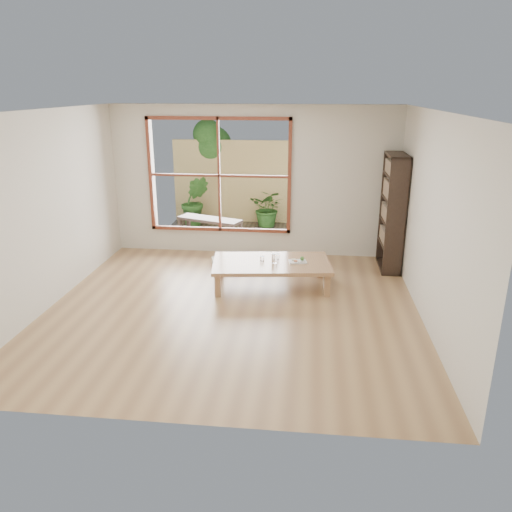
{
  "coord_description": "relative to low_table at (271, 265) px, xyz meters",
  "views": [
    {
      "loc": [
        1.01,
        -6.15,
        2.86
      ],
      "look_at": [
        0.25,
        0.63,
        0.55
      ],
      "focal_mm": 35.0,
      "sensor_mm": 36.0,
      "label": 1
    }
  ],
  "objects": [
    {
      "name": "ground",
      "position": [
        -0.45,
        -0.88,
        -0.34
      ],
      "size": [
        5.0,
        5.0,
        0.0
      ],
      "primitive_type": "plane",
      "color": "tan",
      "rests_on": "ground"
    },
    {
      "name": "low_table",
      "position": [
        0.0,
        0.0,
        0.0
      ],
      "size": [
        1.85,
        1.18,
        0.38
      ],
      "rotation": [
        0.0,
        0.0,
        0.12
      ],
      "color": "#9C6B4B",
      "rests_on": "ground"
    },
    {
      "name": "floor_cushion",
      "position": [
        -0.73,
        0.79,
        -0.29
      ],
      "size": [
        0.77,
        0.77,
        0.09
      ],
      "primitive_type": "cube",
      "rotation": [
        0.0,
        0.0,
        0.3
      ],
      "color": "silver",
      "rests_on": "ground"
    },
    {
      "name": "bookshelf",
      "position": [
        1.88,
        1.02,
        0.6
      ],
      "size": [
        0.3,
        0.85,
        1.88
      ],
      "primitive_type": "cube",
      "color": "#30221B",
      "rests_on": "ground"
    },
    {
      "name": "glass_tall",
      "position": [
        0.05,
        -0.05,
        0.12
      ],
      "size": [
        0.08,
        0.08,
        0.14
      ],
      "primitive_type": "cylinder",
      "color": "silver",
      "rests_on": "low_table"
    },
    {
      "name": "glass_mid",
      "position": [
        0.04,
        0.13,
        0.09
      ],
      "size": [
        0.07,
        0.07,
        0.1
      ],
      "primitive_type": "cylinder",
      "color": "silver",
      "rests_on": "low_table"
    },
    {
      "name": "glass_short",
      "position": [
        0.07,
        0.12,
        0.09
      ],
      "size": [
        0.07,
        0.07,
        0.09
      ],
      "primitive_type": "cylinder",
      "color": "silver",
      "rests_on": "low_table"
    },
    {
      "name": "glass_small",
      "position": [
        -0.14,
        0.03,
        0.08
      ],
      "size": [
        0.06,
        0.06,
        0.07
      ],
      "primitive_type": "cylinder",
      "color": "silver",
      "rests_on": "low_table"
    },
    {
      "name": "food_tray",
      "position": [
        0.41,
        0.04,
        0.06
      ],
      "size": [
        0.29,
        0.23,
        0.08
      ],
      "rotation": [
        0.0,
        0.0,
        0.2
      ],
      "color": "white",
      "rests_on": "low_table"
    },
    {
      "name": "deck",
      "position": [
        -1.05,
        2.68,
        -0.34
      ],
      "size": [
        2.8,
        2.0,
        0.05
      ],
      "primitive_type": "cube",
      "color": "#363127",
      "rests_on": "ground"
    },
    {
      "name": "garden_bench",
      "position": [
        -1.4,
        2.28,
        0.04
      ],
      "size": [
        1.34,
        0.8,
        0.41
      ],
      "rotation": [
        0.0,
        0.0,
        -0.36
      ],
      "color": "#30221B",
      "rests_on": "deck"
    },
    {
      "name": "bamboo_fence",
      "position": [
        -1.05,
        3.68,
        0.56
      ],
      "size": [
        2.8,
        0.06,
        1.8
      ],
      "primitive_type": "cube",
      "color": "tan",
      "rests_on": "ground"
    },
    {
      "name": "shrub_right",
      "position": [
        -0.34,
        3.31,
        0.09
      ],
      "size": [
        0.85,
        0.77,
        0.8
      ],
      "primitive_type": "imported",
      "rotation": [
        0.0,
        0.0,
        -0.23
      ],
      "color": "#336224",
      "rests_on": "deck"
    },
    {
      "name": "shrub_left",
      "position": [
        -1.9,
        3.2,
        0.23
      ],
      "size": [
        0.66,
        0.56,
        1.07
      ],
      "primitive_type": "imported",
      "rotation": [
        0.0,
        0.0,
        0.15
      ],
      "color": "#336224",
      "rests_on": "deck"
    },
    {
      "name": "garden_tree",
      "position": [
        -1.73,
        3.98,
        1.29
      ],
      "size": [
        1.04,
        0.85,
        2.22
      ],
      "color": "#4C3D2D",
      "rests_on": "ground"
    }
  ]
}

